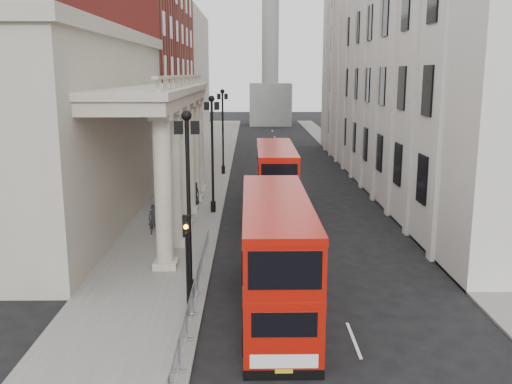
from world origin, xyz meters
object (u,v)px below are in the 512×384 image
lamp_post_mid (212,146)px  pedestrian_a (154,220)px  bus_near (276,254)px  pedestrian_b (166,211)px  bus_far (276,178)px  pedestrian_c (195,193)px  monument_column (270,41)px  lamp_post_north (223,126)px  lamp_post_south (188,193)px  traffic_light (187,247)px

lamp_post_mid → pedestrian_a: size_ratio=4.46×
bus_near → pedestrian_b: (-6.73, 14.49, -1.64)m
bus_far → pedestrian_c: size_ratio=6.22×
pedestrian_b → monument_column: bearing=-120.1°
lamp_post_north → pedestrian_c: 14.29m
bus_near → pedestrian_a: bus_near is taller
lamp_post_mid → pedestrian_c: lamp_post_mid is taller
lamp_post_south → bus_far: size_ratio=0.75×
lamp_post_mid → lamp_post_north: size_ratio=1.00×
lamp_post_north → monument_column: bearing=83.3°
bus_far → pedestrian_a: size_ratio=5.91×
lamp_post_north → lamp_post_south: bearing=-90.0°
monument_column → traffic_light: bearing=-94.1°
monument_column → pedestrian_c: bearing=-96.7°
pedestrian_a → pedestrian_b: bearing=80.7°
lamp_post_mid → bus_far: size_ratio=0.75×
monument_column → pedestrian_b: monument_column is taller
lamp_post_south → pedestrian_c: (-1.55, 18.35, -3.90)m
pedestrian_a → pedestrian_c: (1.78, 8.07, -0.05)m
bus_far → pedestrian_a: bus_far is taller
pedestrian_c → lamp_post_mid: bearing=-32.3°
monument_column → pedestrian_c: monument_column is taller
lamp_post_north → pedestrian_a: lamp_post_north is taller
monument_column → lamp_post_north: bearing=-96.7°
lamp_post_south → traffic_light: bearing=-87.2°
lamp_post_north → pedestrian_a: 22.32m
monument_column → bus_near: bearing=-91.8°
monument_column → bus_far: bearing=-91.7°
pedestrian_c → pedestrian_a: bearing=-78.1°
lamp_post_south → traffic_light: (0.10, -2.02, -1.80)m
lamp_post_north → bus_far: bearing=-73.3°
lamp_post_south → lamp_post_mid: size_ratio=1.00×
bus_far → lamp_post_north: bearing=106.9°
lamp_post_mid → bus_near: size_ratio=0.73×
lamp_post_north → bus_far: (4.54, -15.16, -2.43)m
traffic_light → pedestrian_a: bearing=105.6°
bus_far → pedestrian_b: (-7.53, -3.62, -1.58)m
lamp_post_mid → bus_far: bearing=10.5°
pedestrian_a → traffic_light: bearing=-77.2°
bus_near → bus_far: bearing=87.2°
bus_near → lamp_post_south: bearing=160.9°
bus_far → bus_near: bearing=-92.3°
bus_near → pedestrian_c: 20.38m
traffic_light → pedestrian_c: bearing=94.6°
bus_far → pedestrian_b: bus_far is taller
lamp_post_mid → pedestrian_b: 5.72m
monument_column → pedestrian_b: (-9.59, -74.78, -15.07)m
traffic_light → pedestrian_b: (-3.09, 15.24, -2.20)m
monument_column → lamp_post_mid: 73.14m
pedestrian_b → lamp_post_north: bearing=-121.9°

